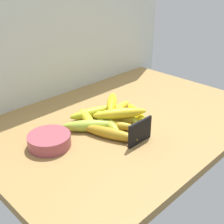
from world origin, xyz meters
TOP-DOWN VIEW (x-y plane):
  - counter_top at (0.00, 0.00)cm, footprint 110.00×76.00cm
  - back_wall at (0.00, 39.00)cm, footprint 130.00×2.00cm
  - chalkboard_sign at (-9.47, -15.10)cm, footprint 11.00×1.80cm
  - fruit_bowl at (-32.43, 4.62)cm, footprint 14.32×14.32cm
  - banana_0 at (-16.15, 2.62)cm, footprint 18.43×16.58cm
  - banana_1 at (0.24, 1.42)cm, footprint 8.58×20.48cm
  - banana_2 at (-7.63, 9.81)cm, footprint 20.85×10.31cm
  - banana_3 at (2.88, -3.55)cm, footprint 12.24×18.70cm
  - banana_4 at (-9.67, 0.72)cm, footprint 9.29×18.54cm
  - banana_5 at (-9.02, -2.74)cm, footprint 11.10×15.20cm
  - banana_6 at (0.06, 5.28)cm, footprint 20.07×7.53cm
  - banana_7 at (-14.65, -6.01)cm, footprint 10.94×20.72cm
  - banana_8 at (-4.54, -1.18)cm, footprint 12.18×14.66cm
  - banana_9 at (-12.95, 8.10)cm, footprint 9.67×16.42cm
  - banana_10 at (-1.29, 6.39)cm, footprint 14.64×13.57cm
  - banana_11 at (-5.96, -2.51)cm, footprint 18.93×14.23cm

SIDE VIEW (x-z plane):
  - counter_top at x=0.00cm, z-range 0.00..3.00cm
  - banana_5 at x=-9.02cm, z-range 3.00..6.25cm
  - banana_8 at x=-4.54cm, z-range 3.00..6.43cm
  - banana_6 at x=0.06cm, z-range 3.00..6.54cm
  - banana_9 at x=-12.95cm, z-range 3.00..6.64cm
  - banana_3 at x=2.88cm, z-range 3.00..6.76cm
  - banana_1 at x=0.24cm, z-range 3.00..6.76cm
  - banana_7 at x=-14.65cm, z-range 3.00..6.92cm
  - banana_4 at x=-9.67cm, z-range 3.00..6.94cm
  - banana_2 at x=-7.63cm, z-range 3.00..7.04cm
  - fruit_bowl at x=-32.43cm, z-range 3.00..7.29cm
  - banana_0 at x=-16.15cm, z-range 3.00..7.33cm
  - chalkboard_sign at x=-9.47cm, z-range 2.66..11.06cm
  - banana_11 at x=-5.96cm, z-range 6.43..10.24cm
  - banana_10 at x=-1.29cm, z-range 6.54..10.30cm
  - back_wall at x=0.00cm, z-range 0.00..70.00cm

